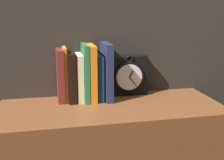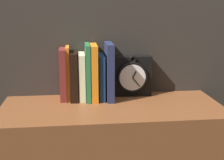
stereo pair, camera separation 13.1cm
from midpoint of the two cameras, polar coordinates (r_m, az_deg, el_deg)
name	(u,v)px [view 1 (the left image)]	position (r m, az deg, el deg)	size (l,w,h in m)	color
clock	(128,76)	(1.48, 0.35, 0.79)	(0.19, 0.07, 0.20)	black
book_slot0_maroon	(60,75)	(1.42, -12.06, 0.79)	(0.03, 0.12, 0.23)	maroon
book_slot1_orange	(65,74)	(1.42, -11.19, 1.03)	(0.01, 0.11, 0.24)	orange
book_slot2_black	(71,77)	(1.41, -10.08, 0.50)	(0.04, 0.13, 0.22)	black
book_slot3_cream	(79,77)	(1.42, -8.65, 0.46)	(0.03, 0.13, 0.21)	beige
book_slot4_green	(85,73)	(1.41, -7.55, 1.30)	(0.02, 0.15, 0.25)	#276C3E
book_slot5_orange	(92,73)	(1.41, -6.42, 1.29)	(0.03, 0.15, 0.25)	orange
book_slot6_navy	(99,77)	(1.42, -5.10, 0.49)	(0.03, 0.14, 0.21)	#142C4A
book_slot7_navy	(106,72)	(1.41, -3.71, 1.52)	(0.03, 0.16, 0.26)	#21284A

